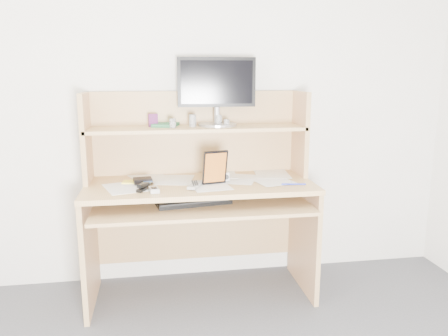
{
  "coord_description": "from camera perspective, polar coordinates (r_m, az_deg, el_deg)",
  "views": [
    {
      "loc": [
        -0.27,
        -1.13,
        1.41
      ],
      "look_at": [
        0.14,
        1.43,
        0.85
      ],
      "focal_mm": 35.0,
      "sensor_mm": 36.0,
      "label": 1
    }
  ],
  "objects": [
    {
      "name": "game_case",
      "position": [
        2.62,
        -1.18,
        0.07
      ],
      "size": [
        0.15,
        0.05,
        0.21
      ],
      "primitive_type": "cube",
      "rotation": [
        0.0,
        0.0,
        0.22
      ],
      "color": "black",
      "rests_on": "paper_clutter"
    },
    {
      "name": "flip_phone",
      "position": [
        2.52,
        -9.15,
        -2.71
      ],
      "size": [
        0.07,
        0.1,
        0.03
      ],
      "primitive_type": "cube",
      "rotation": [
        0.0,
        0.0,
        0.16
      ],
      "color": "#AEAEB0",
      "rests_on": "paper_clutter"
    },
    {
      "name": "sticky_note_pad",
      "position": [
        2.77,
        -12.29,
        -1.8
      ],
      "size": [
        0.09,
        0.09,
        0.01
      ],
      "primitive_type": "cube",
      "rotation": [
        0.0,
        0.0,
        -0.16
      ],
      "color": "#FFE843",
      "rests_on": "desk"
    },
    {
      "name": "chip_stack_a",
      "position": [
        2.75,
        -6.72,
        5.83
      ],
      "size": [
        0.04,
        0.04,
        0.06
      ],
      "primitive_type": "cylinder",
      "rotation": [
        0.0,
        0.0,
        -0.03
      ],
      "color": "black",
      "rests_on": "desk"
    },
    {
      "name": "stapler",
      "position": [
        2.56,
        -10.51,
        -2.39
      ],
      "size": [
        0.08,
        0.12,
        0.04
      ],
      "primitive_type": "cube",
      "rotation": [
        0.0,
        0.0,
        -0.45
      ],
      "color": "black",
      "rests_on": "paper_clutter"
    },
    {
      "name": "wallet",
      "position": [
        2.73,
        -10.57,
        -1.61
      ],
      "size": [
        0.12,
        0.1,
        0.03
      ],
      "primitive_type": "cube",
      "rotation": [
        0.0,
        0.0,
        0.14
      ],
      "color": "black",
      "rests_on": "paper_clutter"
    },
    {
      "name": "paper_clutter",
      "position": [
        2.71,
        -3.16,
        -1.88
      ],
      "size": [
        1.32,
        0.54,
        0.01
      ],
      "primitive_type": "cube",
      "color": "white",
      "rests_on": "desk"
    },
    {
      "name": "keyboard",
      "position": [
        2.62,
        -4.01,
        -4.38
      ],
      "size": [
        0.46,
        0.23,
        0.03
      ],
      "rotation": [
        0.0,
        0.0,
        0.17
      ],
      "color": "black",
      "rests_on": "desk"
    },
    {
      "name": "shelf_book",
      "position": [
        2.85,
        -7.6,
        5.63
      ],
      "size": [
        0.19,
        0.22,
        0.02
      ],
      "primitive_type": "cube",
      "rotation": [
        0.0,
        0.0,
        -0.31
      ],
      "color": "#2E7440",
      "rests_on": "desk"
    },
    {
      "name": "digital_camera",
      "position": [
        2.73,
        -0.24,
        -1.12
      ],
      "size": [
        0.09,
        0.04,
        0.05
      ],
      "primitive_type": "cube",
      "rotation": [
        0.0,
        0.0,
        0.04
      ],
      "color": "silver",
      "rests_on": "paper_clutter"
    },
    {
      "name": "desk",
      "position": [
        2.8,
        -3.31,
        -2.65
      ],
      "size": [
        1.4,
        0.7,
        1.3
      ],
      "color": "tan",
      "rests_on": "floor"
    },
    {
      "name": "monitor",
      "position": [
        2.85,
        -0.95,
        10.22
      ],
      "size": [
        0.5,
        0.25,
        0.44
      ],
      "rotation": [
        0.0,
        0.0,
        -0.05
      ],
      "color": "#B3B2B7",
      "rests_on": "desk"
    },
    {
      "name": "tv_remote",
      "position": [
        2.6,
        -3.81,
        -2.23
      ],
      "size": [
        0.11,
        0.17,
        0.02
      ],
      "primitive_type": "cube",
      "rotation": [
        0.0,
        0.0,
        -0.39
      ],
      "color": "#999894",
      "rests_on": "paper_clutter"
    },
    {
      "name": "chip_stack_b",
      "position": [
        2.84,
        -0.7,
        6.24
      ],
      "size": [
        0.06,
        0.06,
        0.07
      ],
      "primitive_type": "cylinder",
      "rotation": [
        0.0,
        0.0,
        -0.35
      ],
      "color": "white",
      "rests_on": "desk"
    },
    {
      "name": "chip_stack_d",
      "position": [
        2.79,
        -4.12,
        6.19
      ],
      "size": [
        0.06,
        0.06,
        0.08
      ],
      "primitive_type": "cylinder",
      "rotation": [
        0.0,
        0.0,
        -0.31
      ],
      "color": "white",
      "rests_on": "desk"
    },
    {
      "name": "blue_pen",
      "position": [
        2.66,
        9.09,
        -2.09
      ],
      "size": [
        0.15,
        0.03,
        0.01
      ],
      "primitive_type": "cylinder",
      "rotation": [
        1.57,
        0.0,
        1.4
      ],
      "color": "#1A2AC3",
      "rests_on": "paper_clutter"
    },
    {
      "name": "back_wall",
      "position": [
        2.95,
        -3.92,
        9.04
      ],
      "size": [
        3.6,
        0.04,
        2.5
      ],
      "primitive_type": "cube",
      "color": "white",
      "rests_on": "floor"
    },
    {
      "name": "chip_stack_c",
      "position": [
        2.8,
        0.33,
        5.9
      ],
      "size": [
        0.04,
        0.04,
        0.05
      ],
      "primitive_type": "cylinder",
      "rotation": [
        0.0,
        0.0,
        0.14
      ],
      "color": "black",
      "rests_on": "desk"
    },
    {
      "name": "card_box",
      "position": [
        2.83,
        -9.24,
        6.18
      ],
      "size": [
        0.06,
        0.04,
        0.08
      ],
      "primitive_type": "cube",
      "rotation": [
        0.0,
        0.0,
        0.33
      ],
      "color": "#A3151A",
      "rests_on": "desk"
    }
  ]
}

